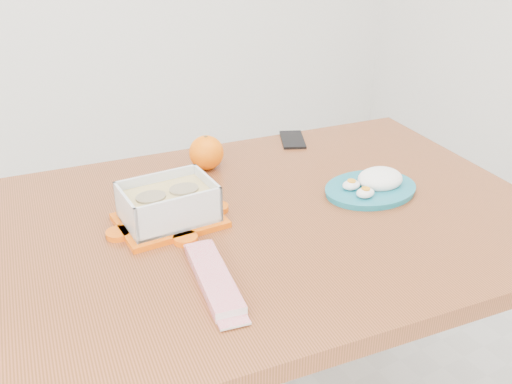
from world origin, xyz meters
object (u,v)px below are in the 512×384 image
dining_table (256,252)px  orange_fruit (206,153)px  rice_plate (374,184)px  smartphone (293,140)px  food_container (168,205)px

dining_table → orange_fruit: 0.31m
orange_fruit → dining_table: bearing=-93.6°
rice_plate → smartphone: rice_plate is taller
dining_table → orange_fruit: bearing=93.9°
food_container → rice_plate: bearing=-11.4°
orange_fruit → smartphone: 0.30m
orange_fruit → rice_plate: size_ratio=0.38×
rice_plate → smartphone: bearing=90.7°
dining_table → orange_fruit: (0.02, 0.28, 0.14)m
orange_fruit → rice_plate: (0.28, -0.31, -0.02)m
food_container → orange_fruit: bearing=48.9°
food_container → rice_plate: 0.48m
orange_fruit → rice_plate: 0.42m
food_container → rice_plate: (0.47, -0.10, -0.02)m
dining_table → rice_plate: rice_plate is taller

